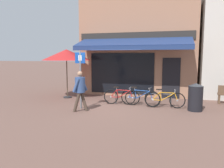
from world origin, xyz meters
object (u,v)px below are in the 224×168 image
Objects in this scene: litter_bin at (195,97)px; cafe_parasol at (66,55)px; bicycle_orange at (165,99)px; pedestrian_adult at (80,87)px; bicycle_red at (121,97)px; bicycle_blue at (140,97)px; parking_sign at (80,74)px.

cafe_parasol reaches higher than litter_bin.
bicycle_orange is 3.60m from pedestrian_adult.
pedestrian_adult is 1.45× the size of litter_bin.
bicycle_orange is (1.92, -0.11, -0.01)m from bicycle_red.
pedestrian_adult is at bearing -163.44° from litter_bin.
bicycle_blue is 2.81m from parking_sign.
pedestrian_adult reaches higher than bicycle_orange.
litter_bin is 4.73m from parking_sign.
cafe_parasol is (-3.13, 0.85, 1.88)m from bicycle_red.
bicycle_red is at bearing 170.82° from bicycle_orange.
parking_sign reaches higher than bicycle_blue.
litter_bin is at bearing -169.27° from pedestrian_adult.
bicycle_red is 0.69× the size of parking_sign.
pedestrian_adult is 0.67m from parking_sign.
litter_bin reaches higher than bicycle_red.
bicycle_red is 0.99× the size of bicycle_orange.
bicycle_orange is at bearing -5.26° from bicycle_red.
pedestrian_adult is (-1.29, -1.64, 0.60)m from bicycle_red.
litter_bin reaches higher than bicycle_orange.
bicycle_red is 0.94× the size of bicycle_blue.
bicycle_red is 0.84m from bicycle_blue.
litter_bin is at bearing -0.37° from bicycle_blue.
bicycle_orange is at bearing -10.78° from cafe_parasol.
bicycle_orange is at bearing 18.13° from parking_sign.
parking_sign is at bearing -74.89° from pedestrian_adult.
parking_sign is (-2.29, -1.21, 1.09)m from bicycle_blue.
pedestrian_adult is at bearing -160.40° from bicycle_orange.
bicycle_blue is at bearing -12.14° from cafe_parasol.
cafe_parasol is (-6.23, 1.18, 1.69)m from litter_bin.
cafe_parasol is (-3.97, 0.85, 1.87)m from bicycle_blue.
parking_sign is at bearing -167.66° from bicycle_orange.
bicycle_blue is 4.47m from cafe_parasol.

